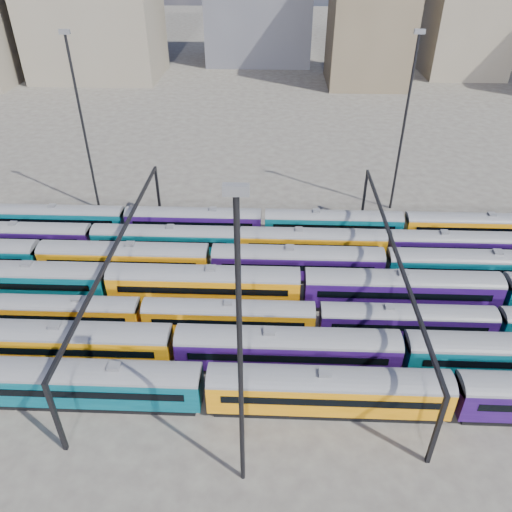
{
  "coord_description": "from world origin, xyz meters",
  "views": [
    {
      "loc": [
        -3.04,
        -45.16,
        36.71
      ],
      "look_at": [
        -5.06,
        5.25,
        3.0
      ],
      "focal_mm": 35.0,
      "sensor_mm": 36.0,
      "label": 1
    }
  ],
  "objects_px": {
    "rake_0": "(328,388)",
    "rake_2": "(141,312)",
    "rake_1": "(174,343)",
    "mast_2": "(240,350)"
  },
  "relations": [
    {
      "from": "rake_0",
      "to": "mast_2",
      "type": "height_order",
      "value": "mast_2"
    },
    {
      "from": "rake_0",
      "to": "mast_2",
      "type": "distance_m",
      "value": 14.97
    },
    {
      "from": "rake_0",
      "to": "rake_2",
      "type": "distance_m",
      "value": 21.45
    },
    {
      "from": "mast_2",
      "to": "rake_1",
      "type": "bearing_deg",
      "value": 121.82
    },
    {
      "from": "mast_2",
      "to": "rake_0",
      "type": "bearing_deg",
      "value": 44.52
    },
    {
      "from": "rake_0",
      "to": "rake_2",
      "type": "relative_size",
      "value": 0.98
    },
    {
      "from": "rake_2",
      "to": "rake_1",
      "type": "bearing_deg",
      "value": -48.63
    },
    {
      "from": "rake_1",
      "to": "rake_2",
      "type": "bearing_deg",
      "value": 131.37
    },
    {
      "from": "rake_0",
      "to": "rake_1",
      "type": "xyz_separation_m",
      "value": [
        -14.56,
        5.0,
        0.02
      ]
    },
    {
      "from": "rake_1",
      "to": "rake_0",
      "type": "bearing_deg",
      "value": -18.95
    }
  ]
}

